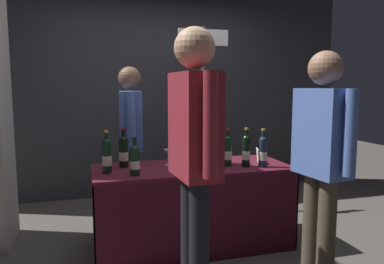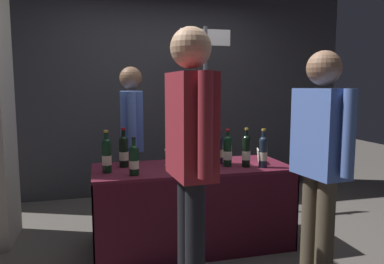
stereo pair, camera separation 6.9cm
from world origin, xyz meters
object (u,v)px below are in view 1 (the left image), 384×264
(featured_wine_bottle, at_px, (228,150))
(taster_foreground_right, at_px, (322,152))
(booth_signpost, at_px, (203,96))
(display_bottle_0, at_px, (124,151))
(vendor_presenter, at_px, (131,132))
(wine_glass_mid, at_px, (198,160))
(wine_glass_near_vendor, at_px, (168,153))
(tasting_table, at_px, (192,191))

(featured_wine_bottle, height_order, taster_foreground_right, taster_foreground_right)
(taster_foreground_right, relative_size, booth_signpost, 0.79)
(featured_wine_bottle, xyz_separation_m, display_bottle_0, (-0.87, 0.20, 0.00))
(featured_wine_bottle, xyz_separation_m, booth_signpost, (0.10, 1.04, 0.44))
(vendor_presenter, distance_m, taster_foreground_right, 1.89)
(featured_wine_bottle, xyz_separation_m, wine_glass_mid, (-0.31, -0.11, -0.05))
(wine_glass_near_vendor, distance_m, booth_signpost, 1.15)
(wine_glass_near_vendor, bearing_deg, tasting_table, -26.26)
(booth_signpost, bearing_deg, wine_glass_mid, -109.64)
(display_bottle_0, bearing_deg, taster_foreground_right, -40.93)
(wine_glass_near_vendor, bearing_deg, featured_wine_bottle, -19.81)
(wine_glass_near_vendor, distance_m, wine_glass_mid, 0.34)
(featured_wine_bottle, xyz_separation_m, taster_foreground_right, (0.34, -0.85, 0.12))
(tasting_table, height_order, taster_foreground_right, taster_foreground_right)
(featured_wine_bottle, bearing_deg, wine_glass_mid, -160.13)
(featured_wine_bottle, distance_m, display_bottle_0, 0.90)
(wine_glass_near_vendor, height_order, wine_glass_mid, wine_glass_near_vendor)
(tasting_table, bearing_deg, taster_foreground_right, -55.80)
(featured_wine_bottle, relative_size, wine_glass_near_vendor, 2.30)
(wine_glass_mid, bearing_deg, wine_glass_near_vendor, 122.89)
(vendor_presenter, relative_size, taster_foreground_right, 0.98)
(wine_glass_mid, height_order, booth_signpost, booth_signpost)
(taster_foreground_right, bearing_deg, booth_signpost, 0.32)
(tasting_table, distance_m, wine_glass_near_vendor, 0.39)
(tasting_table, xyz_separation_m, wine_glass_near_vendor, (-0.19, 0.09, 0.33))
(taster_foreground_right, height_order, booth_signpost, booth_signpost)
(wine_glass_mid, relative_size, vendor_presenter, 0.08)
(wine_glass_near_vendor, distance_m, taster_foreground_right, 1.33)
(wine_glass_mid, bearing_deg, taster_foreground_right, -49.17)
(display_bottle_0, bearing_deg, wine_glass_mid, -28.33)
(wine_glass_near_vendor, relative_size, wine_glass_mid, 1.14)
(vendor_presenter, bearing_deg, tasting_table, 42.34)
(wine_glass_mid, bearing_deg, vendor_presenter, 119.77)
(vendor_presenter, bearing_deg, booth_signpost, 117.46)
(wine_glass_mid, bearing_deg, tasting_table, 88.03)
(tasting_table, bearing_deg, wine_glass_near_vendor, 153.74)
(tasting_table, relative_size, featured_wine_bottle, 5.22)
(tasting_table, height_order, booth_signpost, booth_signpost)
(display_bottle_0, relative_size, vendor_presenter, 0.21)
(tasting_table, xyz_separation_m, wine_glass_mid, (-0.01, -0.19, 0.31))
(tasting_table, distance_m, wine_glass_mid, 0.37)
(display_bottle_0, xyz_separation_m, booth_signpost, (0.98, 0.84, 0.44))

